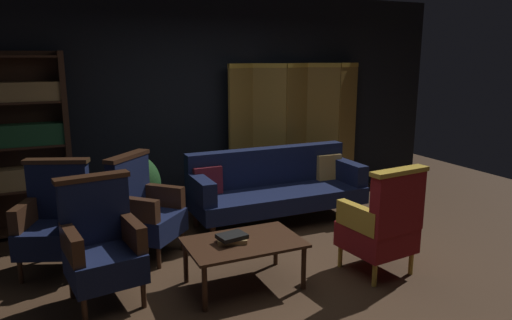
{
  "coord_description": "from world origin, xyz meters",
  "views": [
    {
      "loc": [
        -1.93,
        -3.48,
        1.99
      ],
      "look_at": [
        0.0,
        0.8,
        0.95
      ],
      "focal_mm": 32.88,
      "sensor_mm": 36.0,
      "label": 1
    }
  ],
  "objects_px": {
    "bookshelf": "(26,142)",
    "potted_plant": "(135,187)",
    "coffee_table": "(244,246)",
    "armchair_wing_left": "(144,209)",
    "armchair_wing_right": "(102,244)",
    "armchair_wing_far": "(55,220)",
    "book_tan_leather": "(232,240)",
    "velvet_couch": "(275,185)",
    "book_black_cloth": "(232,236)",
    "folding_screen": "(296,130)",
    "armchair_gilt_accent": "(382,224)"
  },
  "relations": [
    {
      "from": "bookshelf",
      "to": "potted_plant",
      "type": "xyz_separation_m",
      "value": [
        1.08,
        -0.37,
        -0.55
      ]
    },
    {
      "from": "coffee_table",
      "to": "armchair_wing_left",
      "type": "xyz_separation_m",
      "value": [
        -0.66,
        1.03,
        0.12
      ]
    },
    {
      "from": "armchair_wing_right",
      "to": "armchair_wing_far",
      "type": "bearing_deg",
      "value": 112.53
    },
    {
      "from": "armchair_wing_left",
      "to": "armchair_wing_far",
      "type": "height_order",
      "value": "same"
    },
    {
      "from": "armchair_wing_left",
      "to": "book_tan_leather",
      "type": "distance_m",
      "value": 1.16
    },
    {
      "from": "velvet_couch",
      "to": "armchair_wing_far",
      "type": "relative_size",
      "value": 2.04
    },
    {
      "from": "armchair_wing_far",
      "to": "book_black_cloth",
      "type": "distance_m",
      "value": 1.73
    },
    {
      "from": "armchair_wing_far",
      "to": "book_tan_leather",
      "type": "bearing_deg",
      "value": -37.16
    },
    {
      "from": "folding_screen",
      "to": "book_black_cloth",
      "type": "bearing_deg",
      "value": -130.24
    },
    {
      "from": "velvet_couch",
      "to": "coffee_table",
      "type": "relative_size",
      "value": 2.12
    },
    {
      "from": "armchair_wing_far",
      "to": "folding_screen",
      "type": "bearing_deg",
      "value": 19.04
    },
    {
      "from": "bookshelf",
      "to": "folding_screen",
      "type": "bearing_deg",
      "value": 0.23
    },
    {
      "from": "armchair_wing_far",
      "to": "book_tan_leather",
      "type": "relative_size",
      "value": 4.15
    },
    {
      "from": "book_tan_leather",
      "to": "potted_plant",
      "type": "bearing_deg",
      "value": 106.15
    },
    {
      "from": "bookshelf",
      "to": "armchair_wing_far",
      "type": "distance_m",
      "value": 1.25
    },
    {
      "from": "potted_plant",
      "to": "book_tan_leather",
      "type": "bearing_deg",
      "value": -73.85
    },
    {
      "from": "velvet_couch",
      "to": "book_tan_leather",
      "type": "relative_size",
      "value": 8.45
    },
    {
      "from": "armchair_wing_left",
      "to": "potted_plant",
      "type": "height_order",
      "value": "armchair_wing_left"
    },
    {
      "from": "coffee_table",
      "to": "book_tan_leather",
      "type": "height_order",
      "value": "book_tan_leather"
    },
    {
      "from": "velvet_couch",
      "to": "book_black_cloth",
      "type": "xyz_separation_m",
      "value": [
        -1.11,
        -1.39,
        0.03
      ]
    },
    {
      "from": "armchair_wing_right",
      "to": "potted_plant",
      "type": "height_order",
      "value": "armchair_wing_right"
    },
    {
      "from": "armchair_wing_right",
      "to": "book_tan_leather",
      "type": "distance_m",
      "value": 1.08
    },
    {
      "from": "folding_screen",
      "to": "book_tan_leather",
      "type": "relative_size",
      "value": 8.24
    },
    {
      "from": "book_tan_leather",
      "to": "book_black_cloth",
      "type": "bearing_deg",
      "value": -90.0
    },
    {
      "from": "folding_screen",
      "to": "armchair_wing_left",
      "type": "height_order",
      "value": "folding_screen"
    },
    {
      "from": "velvet_couch",
      "to": "coffee_table",
      "type": "bearing_deg",
      "value": -125.68
    },
    {
      "from": "armchair_gilt_accent",
      "to": "book_tan_leather",
      "type": "xyz_separation_m",
      "value": [
        -1.36,
        0.31,
        -0.05
      ]
    },
    {
      "from": "coffee_table",
      "to": "armchair_wing_far",
      "type": "height_order",
      "value": "armchair_wing_far"
    },
    {
      "from": "armchair_gilt_accent",
      "to": "book_black_cloth",
      "type": "distance_m",
      "value": 1.4
    },
    {
      "from": "coffee_table",
      "to": "potted_plant",
      "type": "bearing_deg",
      "value": 109.19
    },
    {
      "from": "bookshelf",
      "to": "book_black_cloth",
      "type": "bearing_deg",
      "value": -53.3
    },
    {
      "from": "potted_plant",
      "to": "book_black_cloth",
      "type": "distance_m",
      "value": 1.84
    },
    {
      "from": "bookshelf",
      "to": "armchair_wing_far",
      "type": "height_order",
      "value": "bookshelf"
    },
    {
      "from": "folding_screen",
      "to": "book_black_cloth",
      "type": "relative_size",
      "value": 8.65
    },
    {
      "from": "folding_screen",
      "to": "armchair_gilt_accent",
      "type": "height_order",
      "value": "folding_screen"
    },
    {
      "from": "potted_plant",
      "to": "book_tan_leather",
      "type": "height_order",
      "value": "potted_plant"
    },
    {
      "from": "coffee_table",
      "to": "armchair_wing_left",
      "type": "distance_m",
      "value": 1.22
    },
    {
      "from": "book_tan_leather",
      "to": "book_black_cloth",
      "type": "height_order",
      "value": "book_black_cloth"
    },
    {
      "from": "armchair_gilt_accent",
      "to": "book_tan_leather",
      "type": "relative_size",
      "value": 4.15
    },
    {
      "from": "armchair_wing_right",
      "to": "potted_plant",
      "type": "distance_m",
      "value": 1.61
    },
    {
      "from": "armchair_wing_right",
      "to": "potted_plant",
      "type": "bearing_deg",
      "value": 70.56
    },
    {
      "from": "folding_screen",
      "to": "potted_plant",
      "type": "xyz_separation_m",
      "value": [
        -2.33,
        -0.38,
        -0.47
      ]
    },
    {
      "from": "armchair_wing_left",
      "to": "armchair_wing_right",
      "type": "height_order",
      "value": "same"
    },
    {
      "from": "velvet_couch",
      "to": "armchair_wing_left",
      "type": "height_order",
      "value": "armchair_wing_left"
    },
    {
      "from": "folding_screen",
      "to": "book_black_cloth",
      "type": "distance_m",
      "value": 2.85
    },
    {
      "from": "armchair_wing_right",
      "to": "armchair_wing_far",
      "type": "height_order",
      "value": "same"
    },
    {
      "from": "bookshelf",
      "to": "armchair_gilt_accent",
      "type": "distance_m",
      "value": 3.87
    },
    {
      "from": "bookshelf",
      "to": "book_tan_leather",
      "type": "distance_m",
      "value": 2.73
    },
    {
      "from": "coffee_table",
      "to": "potted_plant",
      "type": "xyz_separation_m",
      "value": [
        -0.62,
        1.77,
        0.14
      ]
    },
    {
      "from": "bookshelf",
      "to": "book_black_cloth",
      "type": "xyz_separation_m",
      "value": [
        1.59,
        -2.13,
        -0.59
      ]
    }
  ]
}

